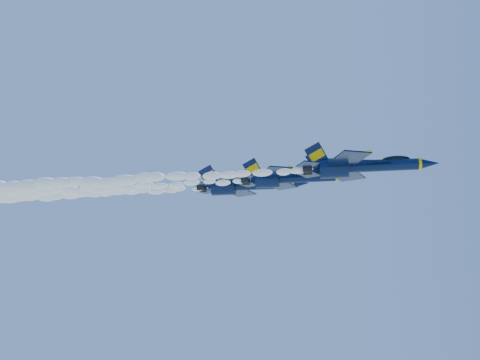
# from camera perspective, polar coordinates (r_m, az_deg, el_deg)

# --- Properties ---
(jet_lead) EXTENTS (16.38, 13.44, 6.09)m
(jet_lead) POSITION_cam_1_polar(r_m,az_deg,el_deg) (67.38, 12.78, 1.46)
(jet_lead) COLOR #071333
(smoke_trail_jet_lead) EXTENTS (45.75, 2.09, 1.88)m
(smoke_trail_jet_lead) POSITION_cam_1_polar(r_m,az_deg,el_deg) (71.67, -11.75, 0.02)
(smoke_trail_jet_lead) COLOR white
(jet_second) EXTENTS (15.58, 12.78, 5.79)m
(jet_second) POSITION_cam_1_polar(r_m,az_deg,el_deg) (75.65, 5.27, 0.23)
(jet_second) COLOR #071333
(smoke_trail_jet_second) EXTENTS (45.75, 1.98, 1.79)m
(smoke_trail_jet_second) POSITION_cam_1_polar(r_m,az_deg,el_deg) (82.81, -15.56, -0.95)
(smoke_trail_jet_second) COLOR white
(jet_third) EXTENTS (18.86, 15.47, 7.01)m
(jet_third) POSITION_cam_1_polar(r_m,az_deg,el_deg) (90.09, 0.59, -0.55)
(jet_third) COLOR #071333
(smoke_trail_jet_third) EXTENTS (45.75, 2.40, 2.16)m
(smoke_trail_jet_third) POSITION_cam_1_polar(r_m,az_deg,el_deg) (99.27, -17.36, -1.51)
(smoke_trail_jet_third) COLOR white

